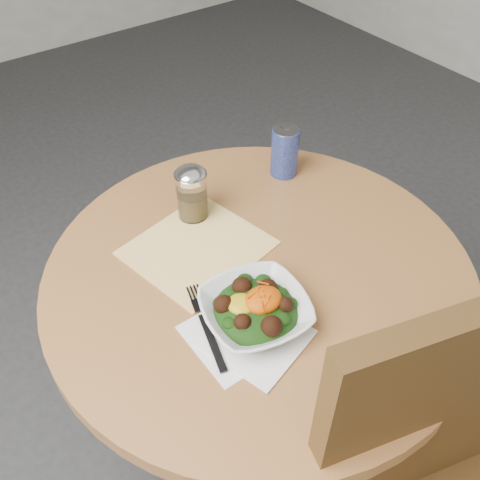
{
  "coord_description": "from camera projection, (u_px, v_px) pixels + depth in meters",
  "views": [
    {
      "loc": [
        -0.49,
        -0.59,
        1.56
      ],
      "look_at": [
        -0.02,
        0.04,
        0.81
      ],
      "focal_mm": 40.0,
      "sensor_mm": 36.0,
      "label": 1
    }
  ],
  "objects": [
    {
      "name": "beverage_can",
      "position": [
        285.0,
        151.0,
        1.31
      ],
      "size": [
        0.07,
        0.07,
        0.13
      ],
      "color": "navy",
      "rests_on": "table"
    },
    {
      "name": "table",
      "position": [
        257.0,
        326.0,
        1.25
      ],
      "size": [
        0.9,
        0.9,
        0.75
      ],
      "color": "black",
      "rests_on": "ground"
    },
    {
      "name": "salad_bowl",
      "position": [
        255.0,
        310.0,
        1.0
      ],
      "size": [
        0.23,
        0.23,
        0.07
      ],
      "color": "white",
      "rests_on": "table"
    },
    {
      "name": "cloth_napkin",
      "position": [
        198.0,
        248.0,
        1.16
      ],
      "size": [
        0.31,
        0.3,
        0.0
      ],
      "primitive_type": "cube",
      "rotation": [
        0.0,
        0.0,
        0.2
      ],
      "color": "#FFAB0D",
      "rests_on": "table"
    },
    {
      "name": "fork",
      "position": [
        206.0,
        323.0,
        1.01
      ],
      "size": [
        0.08,
        0.21,
        0.0
      ],
      "color": "black",
      "rests_on": "table"
    },
    {
      "name": "ground",
      "position": [
        253.0,
        436.0,
        1.63
      ],
      "size": [
        6.0,
        6.0,
        0.0
      ],
      "primitive_type": "plane",
      "color": "#2E2E31",
      "rests_on": "ground"
    },
    {
      "name": "paper_napkins",
      "position": [
        246.0,
        336.0,
        0.99
      ],
      "size": [
        0.21,
        0.21,
        0.0
      ],
      "color": "white",
      "rests_on": "table"
    },
    {
      "name": "spice_shaker",
      "position": [
        192.0,
        193.0,
        1.19
      ],
      "size": [
        0.07,
        0.07,
        0.13
      ],
      "color": "silver",
      "rests_on": "table"
    }
  ]
}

